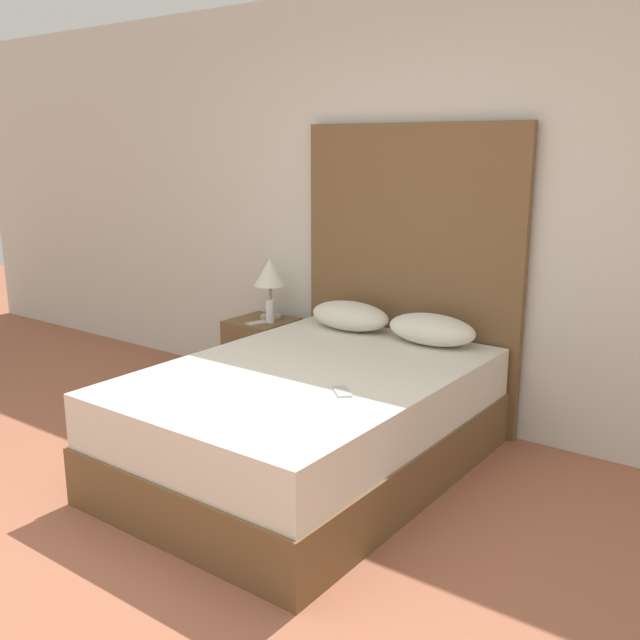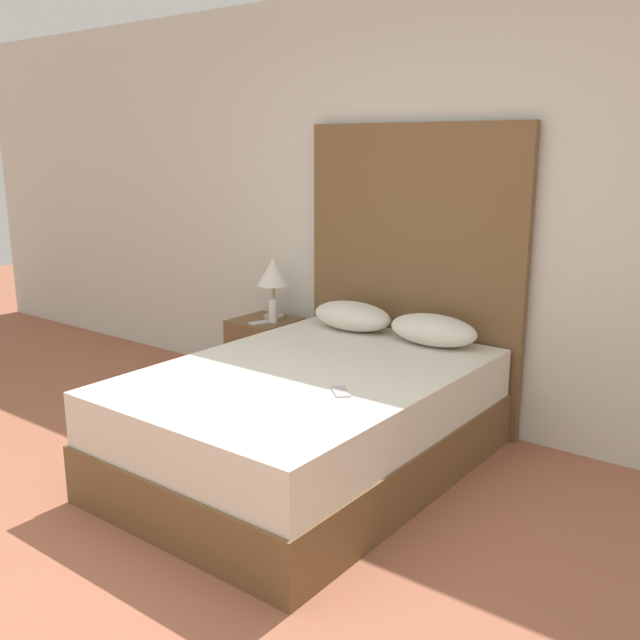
{
  "view_description": "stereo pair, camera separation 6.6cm",
  "coord_description": "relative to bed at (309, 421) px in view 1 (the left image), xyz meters",
  "views": [
    {
      "loc": [
        2.07,
        -1.59,
        1.74
      ],
      "look_at": [
        -0.14,
        1.39,
        0.83
      ],
      "focal_mm": 40.0,
      "sensor_mm": 36.0,
      "label": 1
    },
    {
      "loc": [
        2.12,
        -1.55,
        1.74
      ],
      "look_at": [
        -0.14,
        1.39,
        0.83
      ],
      "focal_mm": 40.0,
      "sensor_mm": 36.0,
      "label": 2
    }
  ],
  "objects": [
    {
      "name": "wall_back",
      "position": [
        0.14,
        1.13,
        1.06
      ],
      "size": [
        10.0,
        0.06,
        2.7
      ],
      "color": "silver",
      "rests_on": "ground_plane"
    },
    {
      "name": "headboard",
      "position": [
        0.0,
        1.05,
        0.65
      ],
      "size": [
        1.52,
        0.05,
        1.87
      ],
      "color": "brown",
      "rests_on": "ground_plane"
    },
    {
      "name": "phone_on_bed",
      "position": [
        0.35,
        -0.2,
        0.3
      ],
      "size": [
        0.16,
        0.15,
        0.01
      ],
      "color": "#B7B7BC",
      "rests_on": "bed"
    },
    {
      "name": "phone_on_nightstand",
      "position": [
        -0.99,
        0.7,
        0.26
      ],
      "size": [
        0.11,
        0.16,
        0.01
      ],
      "color": "#B7B7BC",
      "rests_on": "nightstand"
    },
    {
      "name": "bed",
      "position": [
        0.0,
        0.0,
        0.0
      ],
      "size": [
        1.45,
        2.06,
        0.58
      ],
      "color": "brown",
      "rests_on": "ground_plane"
    },
    {
      "name": "nightstand",
      "position": [
        -1.04,
        0.81,
        -0.02
      ],
      "size": [
        0.41,
        0.41,
        0.54
      ],
      "color": "brown",
      "rests_on": "ground_plane"
    },
    {
      "name": "pillow_right",
      "position": [
        0.29,
        0.83,
        0.38
      ],
      "size": [
        0.55,
        0.3,
        0.18
      ],
      "color": "silver",
      "rests_on": "bed"
    },
    {
      "name": "toiletry_bottle",
      "position": [
        -0.93,
        0.78,
        0.33
      ],
      "size": [
        0.06,
        0.06,
        0.16
      ],
      "color": "silver",
      "rests_on": "nightstand"
    },
    {
      "name": "pillow_left",
      "position": [
        -0.29,
        0.83,
        0.38
      ],
      "size": [
        0.55,
        0.3,
        0.18
      ],
      "color": "silver",
      "rests_on": "bed"
    },
    {
      "name": "ground_plane",
      "position": [
        0.14,
        -1.29,
        -0.29
      ],
      "size": [
        16.0,
        16.0,
        0.0
      ],
      "primitive_type": "plane",
      "color": "#9E5B42"
    },
    {
      "name": "table_lamp",
      "position": [
        -1.02,
        0.89,
        0.57
      ],
      "size": [
        0.23,
        0.23,
        0.43
      ],
      "color": "tan",
      "rests_on": "nightstand"
    }
  ]
}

